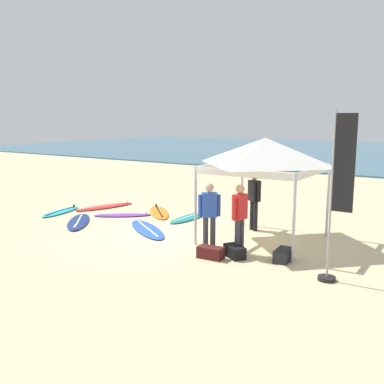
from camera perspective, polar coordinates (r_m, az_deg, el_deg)
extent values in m
plane|color=beige|center=(12.22, -2.65, -5.78)|extent=(80.00, 80.00, 0.00)
cylinder|color=#B7B7BC|center=(11.18, 0.46, -1.84)|extent=(0.07, 0.07, 2.05)
cylinder|color=#B7B7BC|center=(10.03, 13.21, -3.43)|extent=(0.07, 0.07, 2.05)
cylinder|color=#B7B7BC|center=(13.42, 6.56, 0.04)|extent=(0.07, 0.07, 2.05)
cylinder|color=#B7B7BC|center=(12.49, 17.39, -1.06)|extent=(0.07, 0.07, 2.05)
cube|color=white|center=(10.38, 6.59, 2.44)|extent=(2.63, 0.03, 0.18)
cube|color=white|center=(12.77, 11.92, 3.64)|extent=(2.63, 0.03, 0.18)
cube|color=white|center=(12.15, 3.84, 3.53)|extent=(0.03, 2.63, 0.18)
cube|color=white|center=(11.10, 15.75, 2.61)|extent=(0.03, 2.63, 0.18)
pyramid|color=white|center=(11.52, 9.59, 5.28)|extent=(2.75, 2.75, 0.70)
ellipsoid|color=blue|center=(12.87, -5.90, -4.87)|extent=(2.40, 1.93, 0.07)
cube|color=white|center=(12.87, -5.90, -4.70)|extent=(1.75, 1.21, 0.01)
cone|color=white|center=(13.79, -7.11, -3.50)|extent=(0.09, 0.09, 0.12)
ellipsoid|color=purple|center=(14.84, -9.09, -2.98)|extent=(1.84, 1.58, 0.07)
cube|color=white|center=(14.83, -9.10, -2.84)|extent=(1.32, 1.03, 0.01)
cone|color=white|center=(14.78, -6.05, -2.59)|extent=(0.09, 0.09, 0.12)
ellipsoid|color=red|center=(16.34, -11.37, -1.89)|extent=(1.27, 2.39, 0.07)
cube|color=white|center=(16.34, -11.38, -1.76)|extent=(0.62, 1.89, 0.01)
cone|color=white|center=(16.78, -8.54, -1.17)|extent=(0.09, 0.09, 0.12)
ellipsoid|color=#23B2CC|center=(15.84, -16.84, -2.48)|extent=(0.90, 1.95, 0.07)
cube|color=black|center=(15.83, -16.85, -2.35)|extent=(0.38, 1.57, 0.01)
cone|color=black|center=(16.42, -15.22, -1.65)|extent=(0.09, 0.09, 0.12)
ellipsoid|color=orange|center=(15.11, -4.34, -2.66)|extent=(1.97, 1.99, 0.07)
cube|color=black|center=(15.10, -4.34, -2.52)|extent=(1.35, 1.37, 0.01)
cone|color=black|center=(15.97, -4.73, -1.65)|extent=(0.09, 0.09, 0.12)
ellipsoid|color=navy|center=(14.18, -14.64, -3.78)|extent=(1.98, 2.16, 0.07)
cube|color=white|center=(14.17, -14.65, -3.63)|extent=(1.31, 1.52, 0.01)
cone|color=white|center=(13.24, -15.17, -4.32)|extent=(0.09, 0.09, 0.12)
ellipsoid|color=#19847F|center=(14.34, -0.24, -3.31)|extent=(0.59, 2.12, 0.07)
cube|color=white|center=(14.33, -0.24, -3.16)|extent=(0.06, 1.80, 0.01)
cone|color=white|center=(15.03, 1.61, -2.34)|extent=(0.09, 0.09, 0.12)
cylinder|color=#383842|center=(10.47, 5.95, -5.98)|extent=(0.13, 0.13, 0.88)
cylinder|color=#383842|center=(10.62, 6.48, -5.77)|extent=(0.13, 0.13, 0.88)
cube|color=red|center=(10.37, 6.29, -1.93)|extent=(0.25, 0.38, 0.60)
sphere|color=tan|center=(10.30, 6.34, 0.39)|extent=(0.21, 0.21, 0.21)
cylinder|color=red|center=(10.19, 5.59, -2.24)|extent=(0.09, 0.09, 0.54)
cylinder|color=red|center=(10.57, 6.96, -1.84)|extent=(0.09, 0.09, 0.54)
cylinder|color=black|center=(12.93, 7.87, -3.00)|extent=(0.13, 0.13, 0.88)
cylinder|color=black|center=(12.78, 8.31, -3.15)|extent=(0.13, 0.13, 0.88)
cube|color=black|center=(12.72, 8.17, 0.18)|extent=(0.42, 0.38, 0.60)
sphere|color=#9E7051|center=(12.65, 8.22, 2.08)|extent=(0.21, 0.21, 0.21)
cylinder|color=black|center=(12.91, 7.61, 0.24)|extent=(0.09, 0.09, 0.54)
cylinder|color=black|center=(12.53, 8.74, -0.07)|extent=(0.09, 0.09, 0.54)
cylinder|color=#383842|center=(10.72, 1.79, -5.56)|extent=(0.13, 0.13, 0.88)
cylinder|color=#383842|center=(10.74, 2.74, -5.53)|extent=(0.13, 0.13, 0.88)
cube|color=#2851B2|center=(10.56, 2.29, -1.67)|extent=(0.42, 0.40, 0.60)
sphere|color=tan|center=(10.49, 2.31, 0.61)|extent=(0.21, 0.21, 0.21)
cylinder|color=#2851B2|center=(10.54, 1.05, -1.80)|extent=(0.09, 0.09, 0.54)
cylinder|color=#2851B2|center=(10.60, 3.52, -1.75)|extent=(0.09, 0.09, 0.54)
cylinder|color=#99999E|center=(8.98, 17.76, -0.77)|extent=(0.04, 0.04, 3.40)
cube|color=black|center=(8.83, 19.36, 3.57)|extent=(0.40, 0.02, 1.90)
cylinder|color=black|center=(9.41, 17.23, -10.76)|extent=(0.36, 0.36, 0.08)
cube|color=#232328|center=(10.33, 11.88, -8.10)|extent=(0.36, 0.62, 0.28)
cube|color=black|center=(10.43, 5.61, -7.75)|extent=(0.67, 0.61, 0.28)
cube|color=#4C1919|center=(10.30, 2.45, -7.93)|extent=(0.61, 0.35, 0.28)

